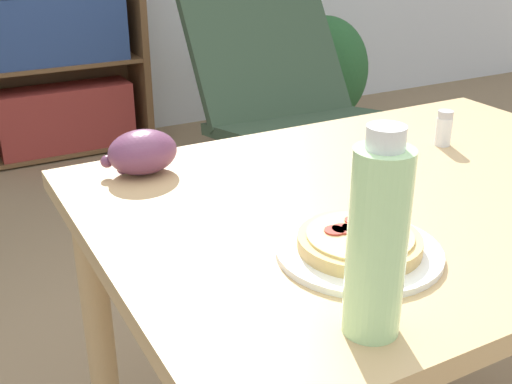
% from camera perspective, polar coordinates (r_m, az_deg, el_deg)
% --- Properties ---
extents(dining_table, '(1.10, 0.80, 0.72)m').
position_cam_1_polar(dining_table, '(1.22, 12.32, -4.26)').
color(dining_table, tan).
rests_on(dining_table, ground_plane).
extents(pizza_on_plate, '(0.24, 0.24, 0.04)m').
position_cam_1_polar(pizza_on_plate, '(0.94, 9.15, -4.74)').
color(pizza_on_plate, white).
rests_on(pizza_on_plate, dining_table).
extents(grape_bunch, '(0.14, 0.11, 0.08)m').
position_cam_1_polar(grape_bunch, '(1.23, -10.11, 3.51)').
color(grape_bunch, '#6B3856').
rests_on(grape_bunch, dining_table).
extents(drink_bottle, '(0.07, 0.07, 0.25)m').
position_cam_1_polar(drink_bottle, '(0.73, 10.72, -4.28)').
color(drink_bottle, '#B7EAA3').
rests_on(drink_bottle, dining_table).
extents(salt_shaker, '(0.03, 0.03, 0.08)m').
position_cam_1_polar(salt_shaker, '(1.41, 16.36, 5.45)').
color(salt_shaker, white).
rests_on(salt_shaker, dining_table).
extents(lounge_chair_far, '(0.71, 0.79, 0.88)m').
position_cam_1_polar(lounge_chair_far, '(2.83, 2.46, 5.30)').
color(lounge_chair_far, slate).
rests_on(lounge_chair_far, ground_plane).
extents(bookshelf, '(0.88, 0.30, 1.39)m').
position_cam_1_polar(bookshelf, '(3.41, -17.60, 13.92)').
color(bookshelf, brown).
rests_on(bookshelf, ground_plane).
extents(potted_plant_floor, '(0.52, 0.44, 0.67)m').
position_cam_1_polar(potted_plant_floor, '(3.61, 5.97, 10.19)').
color(potted_plant_floor, '#8E5B42').
rests_on(potted_plant_floor, ground_plane).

